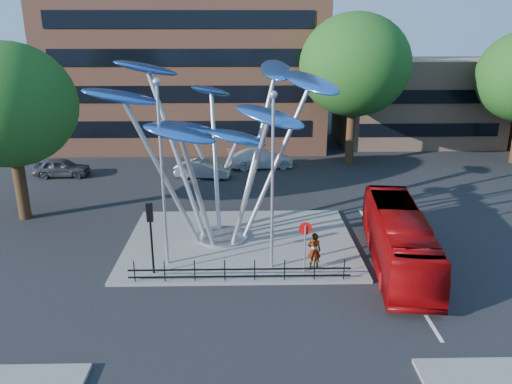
{
  "coord_description": "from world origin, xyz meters",
  "views": [
    {
      "loc": [
        -0.73,
        -18.35,
        11.1
      ],
      "look_at": [
        -0.22,
        4.0,
        3.57
      ],
      "focal_mm": 35.0,
      "sensor_mm": 36.0,
      "label": 1
    }
  ],
  "objects_px": {
    "no_entry_sign_island": "(305,238)",
    "pedestrian": "(314,250)",
    "leaf_sculpture": "(218,113)",
    "parked_car_right": "(261,158)",
    "tree_right": "(355,65)",
    "street_lamp_left": "(161,159)",
    "street_lamp_right": "(273,167)",
    "traffic_light_island": "(150,224)",
    "red_bus": "(398,238)",
    "parked_car_left": "(62,168)",
    "parked_car_mid": "(203,169)",
    "tree_left": "(8,105)"
  },
  "relations": [
    {
      "from": "no_entry_sign_island",
      "to": "pedestrian",
      "type": "bearing_deg",
      "value": 35.5
    },
    {
      "from": "leaf_sculpture",
      "to": "parked_car_right",
      "type": "distance_m",
      "value": 15.7
    },
    {
      "from": "leaf_sculpture",
      "to": "no_entry_sign_island",
      "type": "relative_size",
      "value": 5.19
    },
    {
      "from": "tree_right",
      "to": "street_lamp_left",
      "type": "relative_size",
      "value": 1.38
    },
    {
      "from": "street_lamp_left",
      "to": "street_lamp_right",
      "type": "relative_size",
      "value": 1.06
    },
    {
      "from": "leaf_sculpture",
      "to": "traffic_light_island",
      "type": "relative_size",
      "value": 3.71
    },
    {
      "from": "street_lamp_left",
      "to": "pedestrian",
      "type": "height_order",
      "value": "street_lamp_left"
    },
    {
      "from": "leaf_sculpture",
      "to": "pedestrian",
      "type": "bearing_deg",
      "value": -40.02
    },
    {
      "from": "red_bus",
      "to": "parked_car_left",
      "type": "relative_size",
      "value": 2.37
    },
    {
      "from": "street_lamp_left",
      "to": "parked_car_right",
      "type": "xyz_separation_m",
      "value": [
        5.06,
        17.41,
        -4.58
      ]
    },
    {
      "from": "no_entry_sign_island",
      "to": "parked_car_mid",
      "type": "bearing_deg",
      "value": 110.84
    },
    {
      "from": "tree_left",
      "to": "pedestrian",
      "type": "distance_m",
      "value": 18.86
    },
    {
      "from": "traffic_light_island",
      "to": "pedestrian",
      "type": "height_order",
      "value": "traffic_light_island"
    },
    {
      "from": "parked_car_left",
      "to": "street_lamp_right",
      "type": "bearing_deg",
      "value": -136.65
    },
    {
      "from": "street_lamp_left",
      "to": "red_bus",
      "type": "relative_size",
      "value": 0.89
    },
    {
      "from": "tree_left",
      "to": "street_lamp_right",
      "type": "xyz_separation_m",
      "value": [
        14.5,
        -7.0,
        -1.7
      ]
    },
    {
      "from": "no_entry_sign_island",
      "to": "parked_car_right",
      "type": "height_order",
      "value": "no_entry_sign_island"
    },
    {
      "from": "tree_right",
      "to": "no_entry_sign_island",
      "type": "bearing_deg",
      "value": -107.12
    },
    {
      "from": "leaf_sculpture",
      "to": "parked_car_mid",
      "type": "bearing_deg",
      "value": 99.28
    },
    {
      "from": "leaf_sculpture",
      "to": "parked_car_mid",
      "type": "distance_m",
      "value": 13.13
    },
    {
      "from": "parked_car_left",
      "to": "no_entry_sign_island",
      "type": "bearing_deg",
      "value": -134.83
    },
    {
      "from": "leaf_sculpture",
      "to": "pedestrian",
      "type": "distance_m",
      "value": 8.33
    },
    {
      "from": "traffic_light_island",
      "to": "parked_car_right",
      "type": "distance_m",
      "value": 19.32
    },
    {
      "from": "tree_left",
      "to": "pedestrian",
      "type": "height_order",
      "value": "tree_left"
    },
    {
      "from": "parked_car_mid",
      "to": "no_entry_sign_island",
      "type": "bearing_deg",
      "value": -151.67
    },
    {
      "from": "street_lamp_right",
      "to": "tree_left",
      "type": "bearing_deg",
      "value": 154.23
    },
    {
      "from": "tree_right",
      "to": "parked_car_right",
      "type": "distance_m",
      "value": 10.45
    },
    {
      "from": "tree_right",
      "to": "street_lamp_right",
      "type": "distance_m",
      "value": 20.64
    },
    {
      "from": "tree_right",
      "to": "no_entry_sign_island",
      "type": "xyz_separation_m",
      "value": [
        -6.0,
        -19.48,
        -6.22
      ]
    },
    {
      "from": "leaf_sculpture",
      "to": "traffic_light_island",
      "type": "height_order",
      "value": "leaf_sculpture"
    },
    {
      "from": "parked_car_right",
      "to": "street_lamp_left",
      "type": "bearing_deg",
      "value": 155.9
    },
    {
      "from": "red_bus",
      "to": "parked_car_mid",
      "type": "xyz_separation_m",
      "value": [
        -10.54,
        14.7,
        -0.69
      ]
    },
    {
      "from": "leaf_sculpture",
      "to": "red_bus",
      "type": "distance_m",
      "value": 10.77
    },
    {
      "from": "no_entry_sign_island",
      "to": "parked_car_mid",
      "type": "relative_size",
      "value": 0.59
    },
    {
      "from": "no_entry_sign_island",
      "to": "parked_car_left",
      "type": "relative_size",
      "value": 0.59
    },
    {
      "from": "no_entry_sign_island",
      "to": "pedestrian",
      "type": "xyz_separation_m",
      "value": [
        0.48,
        0.34,
        -0.78
      ]
    },
    {
      "from": "tree_left",
      "to": "traffic_light_island",
      "type": "relative_size",
      "value": 3.01
    },
    {
      "from": "red_bus",
      "to": "pedestrian",
      "type": "bearing_deg",
      "value": -165.16
    },
    {
      "from": "red_bus",
      "to": "parked_car_mid",
      "type": "relative_size",
      "value": 2.36
    },
    {
      "from": "tree_left",
      "to": "parked_car_left",
      "type": "height_order",
      "value": "tree_left"
    },
    {
      "from": "tree_left",
      "to": "leaf_sculpture",
      "type": "relative_size",
      "value": 0.81
    },
    {
      "from": "parked_car_mid",
      "to": "tree_left",
      "type": "bearing_deg",
      "value": 136.38
    },
    {
      "from": "parked_car_mid",
      "to": "red_bus",
      "type": "bearing_deg",
      "value": -136.87
    },
    {
      "from": "tree_right",
      "to": "pedestrian",
      "type": "bearing_deg",
      "value": -106.08
    },
    {
      "from": "no_entry_sign_island",
      "to": "parked_car_mid",
      "type": "xyz_separation_m",
      "value": [
        -5.94,
        15.6,
        -1.13
      ]
    },
    {
      "from": "street_lamp_left",
      "to": "red_bus",
      "type": "xyz_separation_m",
      "value": [
        11.1,
        -0.08,
        -3.98
      ]
    },
    {
      "from": "no_entry_sign_island",
      "to": "parked_car_right",
      "type": "distance_m",
      "value": 18.48
    },
    {
      "from": "street_lamp_right",
      "to": "pedestrian",
      "type": "height_order",
      "value": "street_lamp_right"
    },
    {
      "from": "leaf_sculpture",
      "to": "parked_car_right",
      "type": "bearing_deg",
      "value": 79.52
    },
    {
      "from": "no_entry_sign_island",
      "to": "pedestrian",
      "type": "relative_size",
      "value": 1.38
    }
  ]
}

